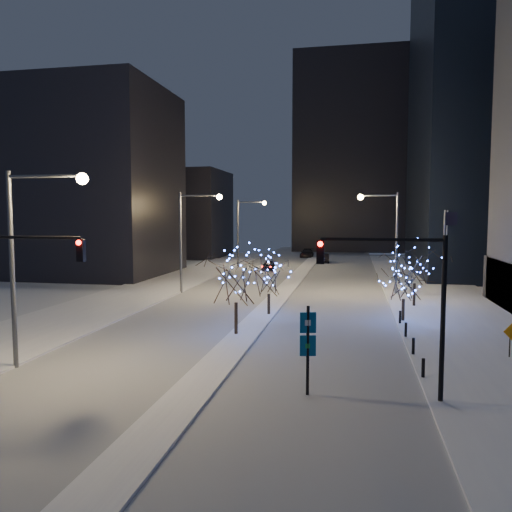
% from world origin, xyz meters
% --- Properties ---
extents(ground, '(160.00, 160.00, 0.00)m').
position_xyz_m(ground, '(0.00, 0.00, 0.00)').
color(ground, silver).
rests_on(ground, ground).
extents(road, '(20.00, 130.00, 0.02)m').
position_xyz_m(road, '(0.00, 35.00, 0.01)').
color(road, '#A3A8B1').
rests_on(road, ground).
extents(median, '(2.00, 80.00, 0.15)m').
position_xyz_m(median, '(0.00, 30.00, 0.07)').
color(median, white).
rests_on(median, ground).
extents(east_sidewalk, '(10.00, 90.00, 0.15)m').
position_xyz_m(east_sidewalk, '(15.00, 20.00, 0.07)').
color(east_sidewalk, white).
rests_on(east_sidewalk, ground).
extents(west_sidewalk, '(8.00, 90.00, 0.15)m').
position_xyz_m(west_sidewalk, '(-14.00, 20.00, 0.07)').
color(west_sidewalk, white).
rests_on(west_sidewalk, ground).
extents(filler_west_near, '(22.00, 18.00, 24.00)m').
position_xyz_m(filler_west_near, '(-28.00, 40.00, 12.00)').
color(filler_west_near, black).
rests_on(filler_west_near, ground).
extents(filler_west_far, '(18.00, 16.00, 16.00)m').
position_xyz_m(filler_west_far, '(-26.00, 70.00, 8.00)').
color(filler_west_far, black).
rests_on(filler_west_far, ground).
extents(horizon_block, '(24.00, 14.00, 42.00)m').
position_xyz_m(horizon_block, '(6.00, 92.00, 21.00)').
color(horizon_block, black).
rests_on(horizon_block, ground).
extents(street_lamp_w_near, '(4.40, 0.56, 10.00)m').
position_xyz_m(street_lamp_w_near, '(-8.94, 2.00, 6.50)').
color(street_lamp_w_near, '#595E66').
rests_on(street_lamp_w_near, ground).
extents(street_lamp_w_mid, '(4.40, 0.56, 10.00)m').
position_xyz_m(street_lamp_w_mid, '(-8.94, 27.00, 6.50)').
color(street_lamp_w_mid, '#595E66').
rests_on(street_lamp_w_mid, ground).
extents(street_lamp_w_far, '(4.40, 0.56, 10.00)m').
position_xyz_m(street_lamp_w_far, '(-8.94, 52.00, 6.50)').
color(street_lamp_w_far, '#595E66').
rests_on(street_lamp_w_far, ground).
extents(street_lamp_east, '(3.90, 0.56, 10.00)m').
position_xyz_m(street_lamp_east, '(10.08, 30.00, 6.45)').
color(street_lamp_east, '#595E66').
rests_on(street_lamp_east, ground).
extents(traffic_signal_west, '(5.26, 0.43, 7.00)m').
position_xyz_m(traffic_signal_west, '(-8.44, -0.00, 4.76)').
color(traffic_signal_west, black).
rests_on(traffic_signal_west, ground).
extents(traffic_signal_east, '(5.26, 0.43, 7.00)m').
position_xyz_m(traffic_signal_east, '(8.94, 1.00, 4.76)').
color(traffic_signal_east, black).
rests_on(traffic_signal_east, ground).
extents(flagpoles, '(1.35, 2.60, 8.00)m').
position_xyz_m(flagpoles, '(13.37, 17.25, 4.80)').
color(flagpoles, silver).
rests_on(flagpoles, east_sidewalk).
extents(bollards, '(0.16, 12.16, 0.90)m').
position_xyz_m(bollards, '(10.20, 10.00, 0.60)').
color(bollards, black).
rests_on(bollards, east_sidewalk).
extents(car_near, '(1.95, 4.16, 1.38)m').
position_xyz_m(car_near, '(-4.83, 49.06, 0.69)').
color(car_near, black).
rests_on(car_near, ground).
extents(car_mid, '(1.80, 4.64, 1.51)m').
position_xyz_m(car_mid, '(2.22, 62.03, 0.75)').
color(car_mid, black).
rests_on(car_mid, ground).
extents(car_far, '(2.30, 5.30, 1.52)m').
position_xyz_m(car_far, '(-1.50, 71.59, 0.76)').
color(car_far, black).
rests_on(car_far, ground).
extents(holiday_tree_median_near, '(4.65, 4.65, 5.77)m').
position_xyz_m(holiday_tree_median_near, '(-0.50, 10.76, 3.88)').
color(holiday_tree_median_near, black).
rests_on(holiday_tree_median_near, median).
extents(holiday_tree_median_far, '(4.56, 4.56, 4.83)m').
position_xyz_m(holiday_tree_median_far, '(0.50, 17.52, 3.19)').
color(holiday_tree_median_far, black).
rests_on(holiday_tree_median_far, median).
extents(holiday_tree_plaza_near, '(3.98, 3.98, 4.54)m').
position_xyz_m(holiday_tree_plaza_near, '(10.50, 17.06, 3.07)').
color(holiday_tree_plaza_near, black).
rests_on(holiday_tree_plaza_near, east_sidewalk).
extents(holiday_tree_plaza_far, '(5.94, 5.94, 5.69)m').
position_xyz_m(holiday_tree_plaza_far, '(11.99, 23.39, 3.77)').
color(holiday_tree_plaza_far, black).
rests_on(holiday_tree_plaza_far, east_sidewalk).
extents(wayfinding_sign, '(0.70, 0.24, 3.93)m').
position_xyz_m(wayfinding_sign, '(5.00, 1.00, 2.41)').
color(wayfinding_sign, black).
rests_on(wayfinding_sign, ground).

